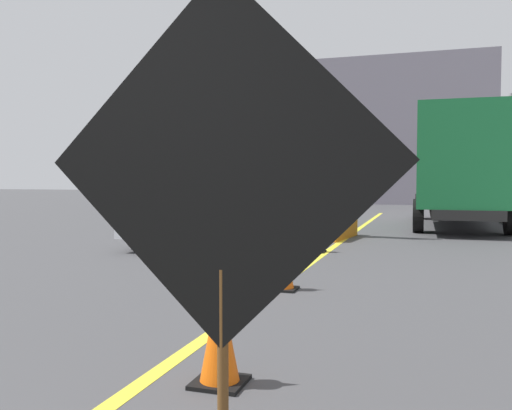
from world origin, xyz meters
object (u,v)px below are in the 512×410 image
at_px(arrow_board_trailer, 326,218).
at_px(traffic_cone_mid_lane, 283,261).
at_px(box_truck, 459,166).
at_px(traffic_cone_far_lane, 316,234).
at_px(traffic_cone_near_sign, 220,332).
at_px(highway_guide_sign, 490,132).
at_px(pickup_car, 211,211).
at_px(roadwork_sign, 222,172).

distance_m(arrow_board_trailer, traffic_cone_mid_lane, 6.33).
height_order(box_truck, traffic_cone_far_lane, box_truck).
bearing_deg(traffic_cone_near_sign, arrow_board_trailer, 96.12).
bearing_deg(traffic_cone_far_lane, traffic_cone_mid_lane, -85.11).
relative_size(box_truck, highway_guide_sign, 1.59).
distance_m(pickup_car, traffic_cone_mid_lane, 5.48).
xyz_separation_m(roadwork_sign, traffic_cone_mid_lane, (-0.94, 4.54, -1.10)).
height_order(box_truck, pickup_car, box_truck).
xyz_separation_m(roadwork_sign, traffic_cone_near_sign, (-0.53, 1.29, -1.10)).
height_order(arrow_board_trailer, traffic_cone_far_lane, arrow_board_trailer).
bearing_deg(highway_guide_sign, arrow_board_trailer, -111.83).
xyz_separation_m(box_truck, pickup_car, (-5.54, -5.84, -1.11)).
bearing_deg(traffic_cone_near_sign, highway_guide_sign, 80.06).
bearing_deg(traffic_cone_mid_lane, traffic_cone_far_lane, 94.89).
xyz_separation_m(pickup_car, traffic_cone_mid_lane, (2.93, -4.62, -0.32)).
bearing_deg(traffic_cone_far_lane, arrow_board_trailer, 96.58).
xyz_separation_m(box_truck, traffic_cone_far_lane, (-2.93, -6.81, -1.44)).
relative_size(traffic_cone_near_sign, traffic_cone_far_lane, 1.04).
bearing_deg(highway_guide_sign, pickup_car, -117.50).
bearing_deg(arrow_board_trailer, traffic_cone_mid_lane, -84.40).
relative_size(roadwork_sign, box_truck, 0.29).
bearing_deg(roadwork_sign, arrow_board_trailer, 98.17).
xyz_separation_m(box_truck, highway_guide_sign, (1.56, 7.80, 1.62)).
distance_m(roadwork_sign, pickup_car, 9.97).
relative_size(box_truck, traffic_cone_mid_lane, 10.52).
height_order(traffic_cone_near_sign, traffic_cone_far_lane, traffic_cone_near_sign).
xyz_separation_m(pickup_car, traffic_cone_far_lane, (2.61, -0.97, -0.34)).
xyz_separation_m(arrow_board_trailer, traffic_cone_near_sign, (1.02, -9.54, -0.11)).
height_order(pickup_car, traffic_cone_near_sign, pickup_car).
bearing_deg(traffic_cone_near_sign, roadwork_sign, -67.70).
distance_m(box_truck, highway_guide_sign, 8.12).
xyz_separation_m(highway_guide_sign, traffic_cone_near_sign, (-3.77, -21.51, -3.05)).
distance_m(box_truck, pickup_car, 8.13).
height_order(roadwork_sign, box_truck, box_truck).
relative_size(box_truck, pickup_car, 1.69).
bearing_deg(highway_guide_sign, traffic_cone_mid_lane, -102.88).
distance_m(traffic_cone_near_sign, traffic_cone_mid_lane, 3.27).
height_order(roadwork_sign, traffic_cone_mid_lane, roadwork_sign).
bearing_deg(box_truck, roadwork_sign, -96.38).
height_order(arrow_board_trailer, pickup_car, arrow_board_trailer).
height_order(traffic_cone_mid_lane, traffic_cone_far_lane, traffic_cone_mid_lane).
distance_m(highway_guide_sign, traffic_cone_near_sign, 22.05).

